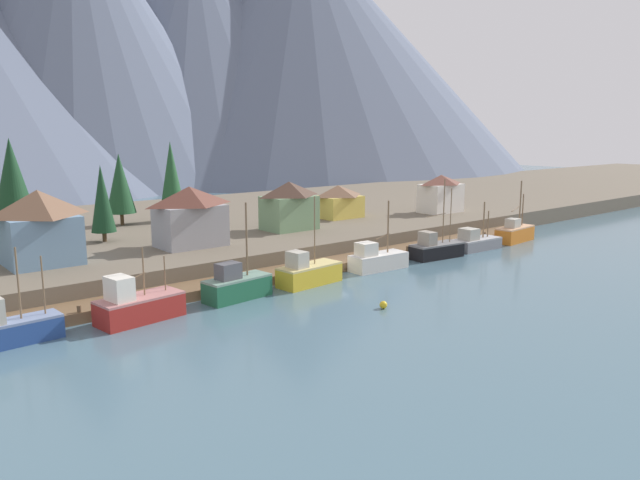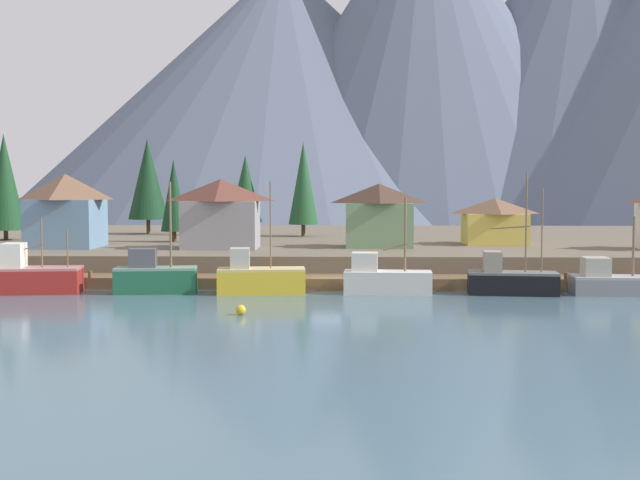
% 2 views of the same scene
% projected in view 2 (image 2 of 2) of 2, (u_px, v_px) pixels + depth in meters
% --- Properties ---
extents(ground_plane, '(400.00, 400.00, 1.00)m').
position_uv_depth(ground_plane, '(330.00, 271.00, 87.79)').
color(ground_plane, '#476675').
extents(dock, '(80.00, 4.00, 1.60)m').
position_uv_depth(dock, '(327.00, 282.00, 69.76)').
color(dock, brown).
rests_on(dock, ground_plane).
extents(shoreline_bank, '(400.00, 56.00, 2.50)m').
position_uv_depth(shoreline_bank, '(332.00, 247.00, 99.64)').
color(shoreline_bank, '#665B4C').
rests_on(shoreline_bank, ground_plane).
extents(mountain_west_peak, '(145.49, 145.49, 68.14)m').
position_uv_depth(mountain_west_peak, '(283.00, 91.00, 216.56)').
color(mountain_west_peak, slate).
rests_on(mountain_west_peak, ground_plane).
extents(mountain_central_peak, '(107.37, 107.37, 84.77)m').
position_uv_depth(mountain_central_peak, '(424.00, 52.00, 204.71)').
color(mountain_central_peak, slate).
rests_on(mountain_central_peak, ground_plane).
extents(mountain_east_peak, '(136.39, 136.39, 79.89)m').
position_uv_depth(mountain_east_peak, '(584.00, 65.00, 209.35)').
color(mountain_east_peak, slate).
rests_on(mountain_east_peak, ground_plane).
extents(fishing_boat_red, '(7.43, 3.90, 6.19)m').
position_uv_depth(fishing_boat_red, '(33.00, 277.00, 66.29)').
color(fishing_boat_red, maroon).
rests_on(fishing_boat_red, ground_plane).
extents(fishing_boat_green, '(6.84, 3.26, 9.12)m').
position_uv_depth(fishing_boat_green, '(154.00, 277.00, 66.36)').
color(fishing_boat_green, '#1E5B3D').
rests_on(fishing_boat_green, ground_plane).
extents(fishing_boat_yellow, '(7.33, 3.39, 9.15)m').
position_uv_depth(fishing_boat_yellow, '(259.00, 278.00, 66.04)').
color(fishing_boat_yellow, gold).
rests_on(fishing_boat_yellow, ground_plane).
extents(fishing_boat_white, '(7.24, 3.01, 7.87)m').
position_uv_depth(fishing_boat_white, '(385.00, 279.00, 65.97)').
color(fishing_boat_white, silver).
rests_on(fishing_boat_white, ground_plane).
extents(fishing_boat_black, '(7.33, 3.35, 9.82)m').
position_uv_depth(fishing_boat_black, '(510.00, 280.00, 65.50)').
color(fishing_boat_black, black).
rests_on(fishing_boat_black, ground_plane).
extents(fishing_boat_grey, '(7.24, 3.24, 6.34)m').
position_uv_depth(fishing_boat_grey, '(613.00, 282.00, 65.31)').
color(fishing_boat_grey, gray).
rests_on(fishing_boat_grey, ground_plane).
extents(house_green, '(7.06, 5.13, 6.49)m').
position_uv_depth(house_green, '(379.00, 215.00, 82.57)').
color(house_green, '#6B8E66').
rests_on(house_green, shoreline_bank).
extents(house_blue, '(7.08, 6.71, 7.50)m').
position_uv_depth(house_blue, '(66.00, 210.00, 82.38)').
color(house_blue, '#6689A8').
rests_on(house_blue, shoreline_bank).
extents(house_grey, '(7.76, 5.34, 6.94)m').
position_uv_depth(house_grey, '(221.00, 213.00, 80.84)').
color(house_grey, gray).
rests_on(house_grey, shoreline_bank).
extents(house_yellow, '(6.78, 5.51, 4.95)m').
position_uv_depth(house_yellow, '(495.00, 221.00, 86.57)').
color(house_yellow, gold).
rests_on(house_yellow, shoreline_bank).
extents(conifer_near_left, '(2.91, 2.91, 9.25)m').
position_uv_depth(conifer_near_left, '(174.00, 195.00, 90.19)').
color(conifer_near_left, '#4C3823').
rests_on(conifer_near_left, shoreline_bank).
extents(conifer_mid_left, '(5.10, 5.10, 12.33)m').
position_uv_depth(conifer_mid_left, '(148.00, 179.00, 104.53)').
color(conifer_mid_left, '#4C3823').
rests_on(conifer_mid_left, shoreline_bank).
extents(conifer_mid_right, '(3.66, 3.66, 11.67)m').
position_uv_depth(conifer_mid_right, '(303.00, 183.00, 99.77)').
color(conifer_mid_right, '#4C3823').
rests_on(conifer_mid_right, shoreline_bank).
extents(conifer_back_left, '(4.46, 4.46, 12.23)m').
position_uv_depth(conifer_back_left, '(5.00, 182.00, 92.91)').
color(conifer_back_left, '#4C3823').
rests_on(conifer_back_left, shoreline_bank).
extents(conifer_back_right, '(4.09, 4.09, 10.07)m').
position_uv_depth(conifer_back_right, '(245.00, 189.00, 101.11)').
color(conifer_back_right, '#4C3823').
rests_on(conifer_back_right, shoreline_bank).
extents(channel_buoy, '(0.70, 0.70, 0.70)m').
position_uv_depth(channel_buoy, '(241.00, 310.00, 55.17)').
color(channel_buoy, gold).
rests_on(channel_buoy, ground_plane).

